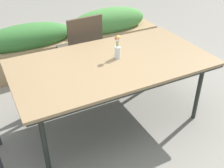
% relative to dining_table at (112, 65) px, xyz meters
% --- Properties ---
extents(ground_plane, '(12.00, 12.00, 0.00)m').
position_rel_dining_table_xyz_m(ground_plane, '(-0.04, 0.04, -0.67)').
color(ground_plane, gray).
extents(dining_table, '(1.89, 1.03, 0.71)m').
position_rel_dining_table_xyz_m(dining_table, '(0.00, 0.00, 0.00)').
color(dining_table, '#8C704C').
rests_on(dining_table, ground).
extents(chair_far_side, '(0.47, 0.47, 0.92)m').
position_rel_dining_table_xyz_m(chair_far_side, '(0.01, 0.82, -0.15)').
color(chair_far_side, '#463D33').
rests_on(chair_far_side, ground).
extents(flower_vase, '(0.06, 0.06, 0.23)m').
position_rel_dining_table_xyz_m(flower_vase, '(0.08, 0.04, 0.16)').
color(flower_vase, silver).
rests_on(flower_vase, dining_table).
extents(planter_box, '(2.65, 0.44, 0.73)m').
position_rel_dining_table_xyz_m(planter_box, '(0.10, 1.43, -0.33)').
color(planter_box, '#9E7F56').
rests_on(planter_box, ground).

